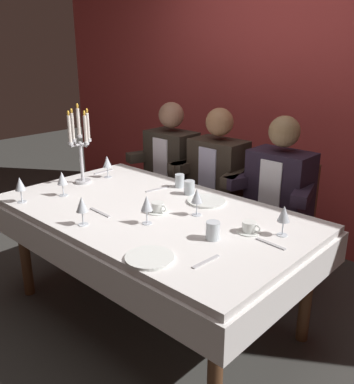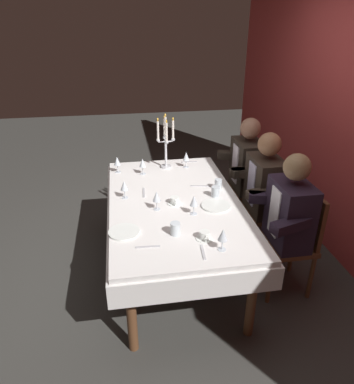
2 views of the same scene
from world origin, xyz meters
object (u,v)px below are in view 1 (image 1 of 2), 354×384
Objects in this scene: wine_glass_0 at (197,197)px; seated_diner_0 at (172,162)px; water_tumbler_0 at (189,187)px; coffee_cup_0 at (158,208)px; seated_diner_2 at (280,188)px; wine_glass_1 at (147,204)px; candelabra at (80,147)px; wine_glass_3 at (20,184)px; wine_glass_5 at (107,162)px; dining_table at (152,227)px; dinner_plate_0 at (149,258)px; wine_glass_6 at (284,214)px; coffee_cup_1 at (249,228)px; seated_diner_1 at (218,173)px; wine_glass_4 at (82,205)px; wine_glass_2 at (62,179)px; water_tumbler_2 at (180,181)px; water_tumbler_1 at (213,231)px; dinner_plate_1 at (207,201)px.

seated_diner_0 is at bearing 140.25° from wine_glass_0.
wine_glass_0 reaches higher than water_tumbler_0.
coffee_cup_0 is 1.15m from seated_diner_0.
wine_glass_1 is at bearing -102.15° from seated_diner_2.
candelabra is 3.44× the size of wine_glass_3.
wine_glass_3 is at bearing -159.95° from wine_glass_1.
coffee_cup_0 is (0.77, -0.24, -0.09)m from wine_glass_5.
dining_table is 21.09× the size of water_tumbler_0.
dinner_plate_0 is 0.73m from wine_glass_6.
coffee_cup_0 is (0.06, -0.01, 0.15)m from dining_table.
wine_glass_0 is at bearing -39.75° from seated_diner_0.
coffee_cup_1 is at bearing -21.05° from water_tumbler_0.
dinner_plate_0 is 1.40× the size of wine_glass_6.
seated_diner_1 is (-0.94, 0.68, -0.12)m from wine_glass_6.
coffee_cup_1 is 1.10m from seated_diner_1.
dining_table is 8.44× the size of dinner_plate_0.
wine_glass_6 is (1.50, 0.18, -0.15)m from candelabra.
wine_glass_4 is 1.39m from seated_diner_2.
dinner_plate_0 is at bearing -107.07° from coffee_cup_1.
water_tumbler_0 is at bearing -73.11° from seated_diner_1.
wine_glass_2 is 1.78× the size of water_tumbler_2.
water_tumbler_0 is at bearing 140.99° from water_tumbler_1.
seated_diner_0 reaches higher than wine_glass_2.
wine_glass_5 is (-0.71, 0.23, 0.23)m from dining_table.
water_tumbler_2 is (-0.69, 0.50, -0.00)m from water_tumbler_1.
coffee_cup_0 is (-0.08, 0.16, -0.09)m from wine_glass_1.
dinner_plate_0 is 0.43m from wine_glass_1.
seated_diner_0 is (-1.11, 1.33, -0.01)m from dinner_plate_0.
dining_table is at bearing 134.94° from dinner_plate_0.
seated_diner_0 is at bearing 85.53° from candelabra.
water_tumbler_2 is (0.58, 0.40, -0.22)m from candelabra.
water_tumbler_0 is at bearing 10.57° from wine_glass_5.
wine_glass_2 is at bearing -135.14° from water_tumbler_0.
water_tumbler_0 and water_tumbler_2 have the same top height.
water_tumbler_0 is 0.16m from water_tumbler_2.
coffee_cup_1 is (1.22, 0.34, -0.09)m from wine_glass_2.
seated_diner_0 and seated_diner_1 have the same top height.
coffee_cup_0 is 0.11× the size of seated_diner_0.
wine_glass_6 reaches higher than water_tumbler_2.
seated_diner_0 reaches higher than wine_glass_1.
wine_glass_4 is (0.49, -0.19, 0.00)m from wine_glass_2.
seated_diner_1 is 1.00× the size of seated_diner_2.
dinner_plate_1 is at bearing -34.11° from seated_diner_0.
seated_diner_2 reaches higher than wine_glass_3.
wine_glass_0 is at bearing 144.55° from water_tumbler_1.
wine_glass_0 and wine_glass_1 have the same top height.
seated_diner_2 is (0.47, 1.30, -0.12)m from wine_glass_4.
candelabra reaches higher than coffee_cup_1.
wine_glass_2 is 1.43m from wine_glass_6.
wine_glass_0 is (-0.19, 0.56, 0.11)m from dinner_plate_0.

